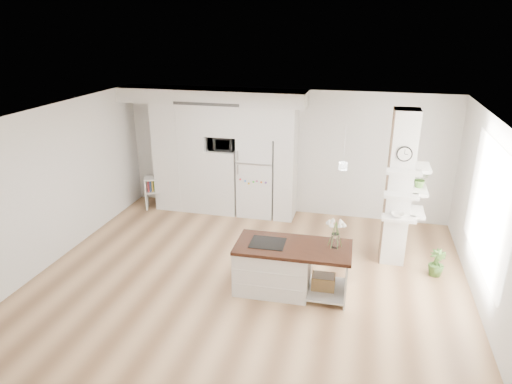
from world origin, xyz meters
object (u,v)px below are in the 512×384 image
bookshelf (161,194)px  refrigerator (257,176)px  floor_plant_a (437,263)px  kitchen_island (280,266)px

bookshelf → refrigerator: bearing=-16.2°
bookshelf → floor_plant_a: 5.99m
kitchen_island → floor_plant_a: kitchen_island is taller
kitchen_island → floor_plant_a: bearing=21.2°
refrigerator → kitchen_island: refrigerator is taller
kitchen_island → bookshelf: 4.27m
bookshelf → floor_plant_a: bearing=-37.1°
floor_plant_a → bookshelf: bearing=163.5°
kitchen_island → bookshelf: size_ratio=2.47×
refrigerator → floor_plant_a: 4.04m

